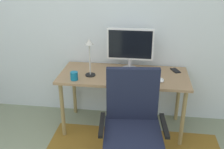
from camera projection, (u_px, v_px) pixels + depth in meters
wall_back at (84, 14)px, 3.13m from camera, size 6.00×0.10×2.60m
desk at (124, 80)px, 2.98m from camera, size 1.45×0.63×0.71m
monitor at (130, 46)px, 2.99m from camera, size 0.54×0.18×0.49m
keyboard at (130, 80)px, 2.79m from camera, size 0.43×0.13×0.02m
computer_mouse at (161, 80)px, 2.77m from camera, size 0.06×0.10×0.03m
coffee_cup at (74, 76)px, 2.80m from camera, size 0.08×0.08×0.09m
cell_phone at (175, 71)px, 3.04m from camera, size 0.12×0.16×0.01m
desk_lamp at (90, 52)px, 2.81m from camera, size 0.11×0.11×0.42m
office_chair at (132, 133)px, 2.42m from camera, size 0.63×0.56×1.01m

